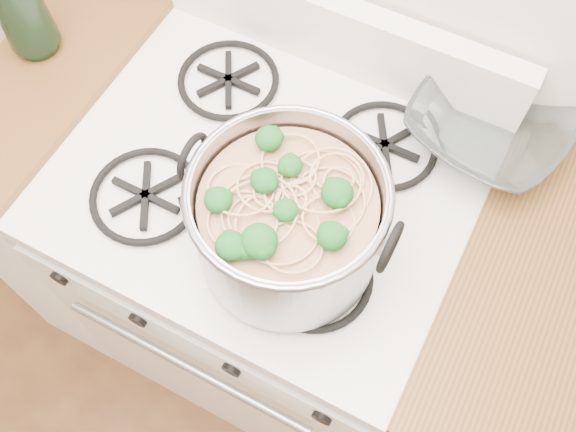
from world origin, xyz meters
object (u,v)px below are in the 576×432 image
Objects in this scene: gas_range at (272,271)px; stock_pot at (288,222)px; spatula at (314,161)px; glass_bowl at (486,131)px.

gas_range is 0.61m from stock_pot.
stock_pot is 0.20m from spatula.
gas_range is 0.51m from spatula.
spatula is 0.33m from glass_bowl.
gas_range is at bearing -105.33° from spatula.
stock_pot reaches higher than glass_bowl.
spatula is at bearing 101.70° from stock_pot.
stock_pot is at bearing -48.67° from gas_range.
glass_bowl is at bearing 59.84° from stock_pot.
glass_bowl is (0.22, 0.38, -0.08)m from stock_pot.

